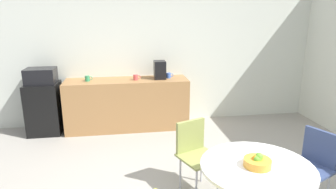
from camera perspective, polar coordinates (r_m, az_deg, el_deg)
name	(u,v)px	position (r m, az deg, el deg)	size (l,w,h in m)	color
wall_back	(159,54)	(5.54, -1.75, 7.93)	(6.00, 0.10, 2.60)	silver
counter_block	(128,104)	(5.34, -7.86, -1.86)	(2.16, 0.60, 0.90)	#9E7042
mini_fridge	(45,108)	(5.52, -22.87, -2.48)	(0.54, 0.54, 0.88)	black
microwave	(41,76)	(5.38, -23.51, 3.34)	(0.48, 0.38, 0.26)	black
round_table	(256,181)	(2.85, 16.73, -15.75)	(1.00, 1.00, 0.73)	silver
chair_navy	(314,159)	(3.56, 26.55, -11.22)	(0.56, 0.56, 0.83)	silver
chair_olive	(195,148)	(3.47, 5.22, -10.25)	(0.55, 0.55, 0.83)	silver
fruit_bowl	(257,162)	(2.74, 16.99, -12.36)	(0.24, 0.24, 0.13)	gold
mug_white	(169,75)	(5.30, 0.14, 3.73)	(0.13, 0.08, 0.09)	#3F66BF
mug_green	(87,78)	(5.24, -15.39, 3.03)	(0.13, 0.08, 0.09)	#338C59
mug_red	(136,77)	(5.17, -6.29, 3.35)	(0.13, 0.08, 0.09)	#D84C4C
coffee_maker	(160,70)	(5.23, -1.61, 4.82)	(0.20, 0.24, 0.32)	black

